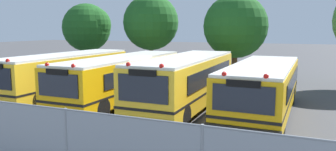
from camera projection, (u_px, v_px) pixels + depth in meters
The scene contains 9 objects.
ground_plane at pixel (154, 104), 17.25m from camera, with size 160.00×160.00×0.00m, color #424244.
school_bus_0 at pixel (66, 73), 19.14m from camera, with size 2.54×9.75×2.66m.
school_bus_1 at pixel (123, 77), 17.88m from camera, with size 2.54×10.51×2.61m.
school_bus_2 at pixel (186, 80), 16.24m from camera, with size 2.57×9.71×2.75m.
school_bus_3 at pixel (263, 87), 14.99m from camera, with size 2.81×9.46×2.53m.
tree_0 at pixel (89, 27), 28.20m from camera, with size 4.28×4.17×6.19m.
tree_1 at pixel (151, 23), 27.20m from camera, with size 4.63×4.63×6.84m.
tree_2 at pixel (237, 25), 24.47m from camera, with size 4.85×4.85×6.62m.
chainlink_fence at pixel (15, 139), 8.60m from camera, with size 17.24×0.07×2.09m.
Camera 1 is at (7.22, -15.25, 3.97)m, focal length 34.66 mm.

